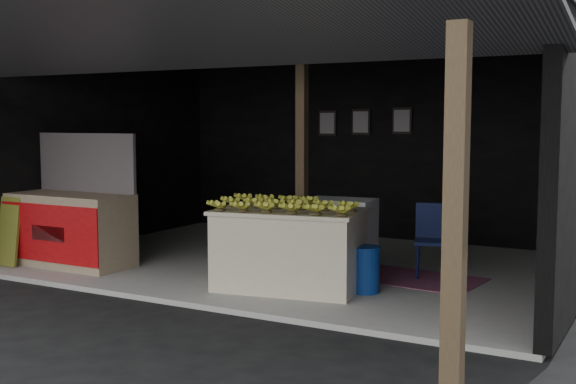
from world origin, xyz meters
The scene contains 12 objects.
ground centered at (0.00, 0.00, 0.00)m, with size 80.00×80.00×0.00m, color black.
concrete_slab centered at (0.00, 2.50, 0.03)m, with size 7.00×5.00×0.06m, color gray.
shophouse centered at (0.00, 2.82, 2.10)m, with size 7.40×7.29×3.02m.
banana_table centered at (0.58, 1.06, 0.51)m, with size 1.78×1.26×0.90m.
banana_pile centered at (0.58, 1.06, 1.05)m, with size 1.51×0.90×0.18m, color yellow, non-canonical shape.
white_crate centered at (0.71, 2.14, 0.52)m, with size 0.87×0.63×0.92m.
neighbor_stall centered at (-2.57, 0.86, 0.58)m, with size 1.67×0.76×1.72m.
green_signboard centered at (-3.37, 0.43, 0.51)m, with size 0.60×0.04×0.90m, color black.
water_barrel centered at (1.40, 1.31, 0.30)m, with size 0.33×0.33×0.48m, color navy.
plastic_chair centered at (1.79, 2.49, 0.58)m, with size 0.52×0.52×0.89m.
magenta_rug centered at (1.68, 2.23, 0.07)m, with size 1.50×1.00×0.01m, color maroon.
picture_frames centered at (-0.17, 4.89, 1.93)m, with size 1.62×0.04×0.46m.
Camera 1 is at (4.44, -5.94, 1.94)m, focal length 45.00 mm.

